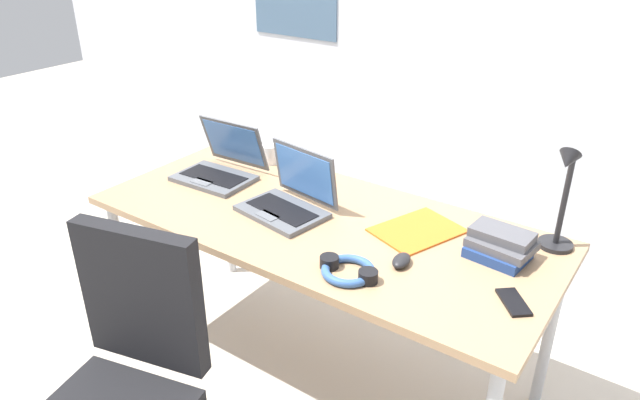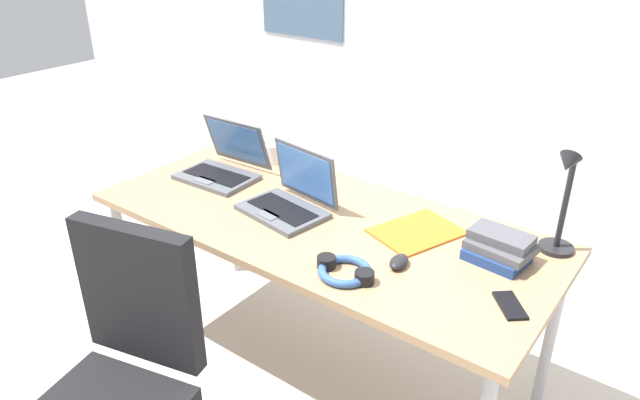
% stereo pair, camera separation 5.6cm
% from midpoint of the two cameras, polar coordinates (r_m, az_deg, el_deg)
% --- Properties ---
extents(ground_plane, '(12.00, 12.00, 0.00)m').
position_cam_midpoint_polar(ground_plane, '(2.67, -0.62, -15.93)').
color(ground_plane, '#B7AD9E').
extents(wall_back, '(6.00, 0.13, 2.60)m').
position_cam_midpoint_polar(wall_back, '(2.98, 12.17, 16.21)').
color(wall_back, silver).
rests_on(wall_back, ground_plane).
extents(desk, '(1.80, 0.80, 0.74)m').
position_cam_midpoint_polar(desk, '(2.27, -0.71, -3.10)').
color(desk, '#9E7A56').
rests_on(desk, ground_plane).
extents(desk_lamp, '(0.12, 0.18, 0.40)m').
position_cam_midpoint_polar(desk_lamp, '(2.10, 22.00, 0.01)').
color(desk_lamp, black).
rests_on(desk_lamp, desk).
extents(laptop_near_lamp, '(0.34, 0.31, 0.24)m').
position_cam_midpoint_polar(laptop_near_lamp, '(2.62, -10.38, 3.20)').
color(laptop_near_lamp, '#515459').
rests_on(laptop_near_lamp, desk).
extents(laptop_back_left, '(0.37, 0.31, 0.25)m').
position_cam_midpoint_polar(laptop_back_left, '(2.28, -3.76, 0.03)').
color(laptop_back_left, '#515459').
rests_on(laptop_back_left, desk).
extents(computer_mouse, '(0.07, 0.10, 0.03)m').
position_cam_midpoint_polar(computer_mouse, '(1.97, 7.18, -5.91)').
color(computer_mouse, black).
rests_on(computer_mouse, desk).
extents(cell_phone, '(0.14, 0.14, 0.01)m').
position_cam_midpoint_polar(cell_phone, '(1.87, 17.64, -9.54)').
color(cell_phone, black).
rests_on(cell_phone, desk).
extents(headphones, '(0.21, 0.18, 0.04)m').
position_cam_midpoint_polar(headphones, '(1.91, 1.94, -6.90)').
color(headphones, '#335999').
rests_on(headphones, desk).
extents(book_stack, '(0.23, 0.19, 0.10)m').
position_cam_midpoint_polar(book_stack, '(2.07, 16.53, -4.24)').
color(book_stack, navy).
rests_on(book_stack, desk).
extents(paper_folder_by_keyboard, '(0.32, 0.37, 0.01)m').
position_cam_midpoint_polar(paper_folder_by_keyboard, '(2.18, 8.79, -2.98)').
color(paper_folder_by_keyboard, orange).
rests_on(paper_folder_by_keyboard, desk).
extents(coffee_mug, '(0.11, 0.08, 0.09)m').
position_cam_midpoint_polar(coffee_mug, '(2.74, -5.44, 4.49)').
color(coffee_mug, white).
rests_on(coffee_mug, desk).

